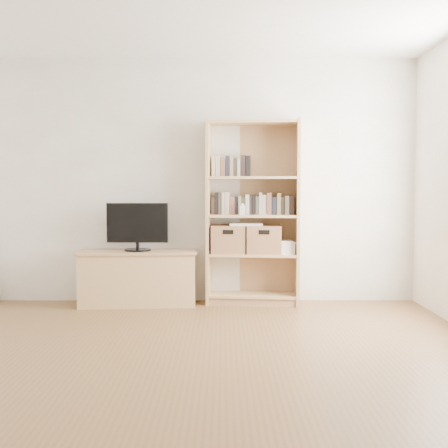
{
  "coord_description": "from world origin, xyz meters",
  "views": [
    {
      "loc": [
        0.17,
        -3.56,
        1.22
      ],
      "look_at": [
        0.19,
        1.9,
        0.87
      ],
      "focal_mm": 45.0,
      "sensor_mm": 36.0,
      "label": 1
    }
  ],
  "objects_px": {
    "basket_left": "(229,239)",
    "bookshelf": "(253,212)",
    "television": "(137,227)",
    "tv_stand": "(138,279)",
    "laptop": "(246,224)",
    "basket_right": "(264,239)",
    "baby_monitor": "(242,210)"
  },
  "relations": [
    {
      "from": "basket_right",
      "to": "baby_monitor",
      "type": "bearing_deg",
      "value": -156.11
    },
    {
      "from": "baby_monitor",
      "to": "bookshelf",
      "type": "bearing_deg",
      "value": 47.29
    },
    {
      "from": "bookshelf",
      "to": "television",
      "type": "height_order",
      "value": "bookshelf"
    },
    {
      "from": "laptop",
      "to": "tv_stand",
      "type": "bearing_deg",
      "value": -176.75
    },
    {
      "from": "basket_right",
      "to": "television",
      "type": "bearing_deg",
      "value": -174.06
    },
    {
      "from": "tv_stand",
      "to": "baby_monitor",
      "type": "distance_m",
      "value": 1.31
    },
    {
      "from": "basket_right",
      "to": "laptop",
      "type": "distance_m",
      "value": 0.25
    },
    {
      "from": "television",
      "to": "basket_right",
      "type": "relative_size",
      "value": 1.78
    },
    {
      "from": "bookshelf",
      "to": "laptop",
      "type": "relative_size",
      "value": 5.69
    },
    {
      "from": "tv_stand",
      "to": "laptop",
      "type": "height_order",
      "value": "laptop"
    },
    {
      "from": "baby_monitor",
      "to": "laptop",
      "type": "distance_m",
      "value": 0.18
    },
    {
      "from": "basket_left",
      "to": "bookshelf",
      "type": "bearing_deg",
      "value": -1.41
    },
    {
      "from": "television",
      "to": "laptop",
      "type": "distance_m",
      "value": 1.14
    },
    {
      "from": "television",
      "to": "basket_left",
      "type": "relative_size",
      "value": 1.79
    },
    {
      "from": "baby_monitor",
      "to": "basket_right",
      "type": "xyz_separation_m",
      "value": [
        0.23,
        0.08,
        -0.31
      ]
    },
    {
      "from": "basket_left",
      "to": "basket_right",
      "type": "relative_size",
      "value": 1.0
    },
    {
      "from": "tv_stand",
      "to": "baby_monitor",
      "type": "xyz_separation_m",
      "value": [
        1.09,
        -0.05,
        0.72
      ]
    },
    {
      "from": "tv_stand",
      "to": "basket_left",
      "type": "relative_size",
      "value": 3.33
    },
    {
      "from": "television",
      "to": "basket_left",
      "type": "height_order",
      "value": "television"
    },
    {
      "from": "baby_monitor",
      "to": "basket_left",
      "type": "distance_m",
      "value": 0.36
    },
    {
      "from": "tv_stand",
      "to": "basket_left",
      "type": "height_order",
      "value": "basket_left"
    },
    {
      "from": "bookshelf",
      "to": "television",
      "type": "distance_m",
      "value": 1.22
    },
    {
      "from": "television",
      "to": "laptop",
      "type": "relative_size",
      "value": 1.87
    },
    {
      "from": "baby_monitor",
      "to": "basket_left",
      "type": "bearing_deg",
      "value": 148.13
    },
    {
      "from": "bookshelf",
      "to": "baby_monitor",
      "type": "distance_m",
      "value": 0.15
    },
    {
      "from": "basket_right",
      "to": "laptop",
      "type": "height_order",
      "value": "laptop"
    },
    {
      "from": "tv_stand",
      "to": "television",
      "type": "distance_m",
      "value": 0.55
    },
    {
      "from": "baby_monitor",
      "to": "basket_left",
      "type": "relative_size",
      "value": 0.27
    },
    {
      "from": "television",
      "to": "basket_left",
      "type": "distance_m",
      "value": 0.96
    },
    {
      "from": "basket_left",
      "to": "laptop",
      "type": "distance_m",
      "value": 0.24
    },
    {
      "from": "basket_left",
      "to": "basket_right",
      "type": "height_order",
      "value": "same"
    },
    {
      "from": "laptop",
      "to": "bookshelf",
      "type": "bearing_deg",
      "value": 1.66
    }
  ]
}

